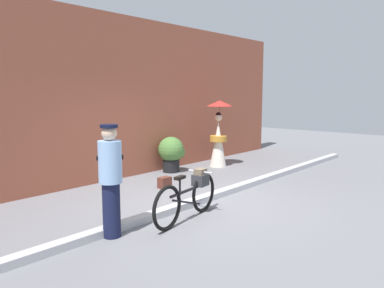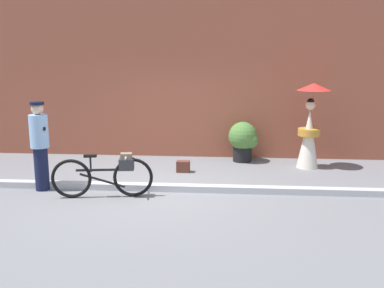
% 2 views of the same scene
% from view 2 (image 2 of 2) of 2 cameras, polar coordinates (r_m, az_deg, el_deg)
% --- Properties ---
extents(ground_plane, '(30.00, 30.00, 0.00)m').
position_cam_2_polar(ground_plane, '(8.26, -4.92, -6.09)').
color(ground_plane, slate).
extents(building_wall, '(14.00, 0.40, 3.99)m').
position_cam_2_polar(building_wall, '(10.90, -2.44, 8.90)').
color(building_wall, brown).
rests_on(building_wall, ground_plane).
extents(sidewalk_curb, '(14.00, 0.20, 0.12)m').
position_cam_2_polar(sidewalk_curb, '(8.25, -4.93, -5.69)').
color(sidewalk_curb, '#B2B2B7').
rests_on(sidewalk_curb, ground_plane).
extents(bicycle_near_officer, '(1.79, 0.48, 0.80)m').
position_cam_2_polar(bicycle_near_officer, '(7.88, -11.11, -3.94)').
color(bicycle_near_officer, black).
rests_on(bicycle_near_officer, ground_plane).
extents(person_officer, '(0.34, 0.34, 1.67)m').
position_cam_2_polar(person_officer, '(8.53, -19.40, 0.04)').
color(person_officer, '#141938').
rests_on(person_officer, ground_plane).
extents(person_with_parasol, '(0.75, 0.75, 1.91)m').
position_cam_2_polar(person_with_parasol, '(10.04, 15.23, 2.16)').
color(person_with_parasol, silver).
rests_on(person_with_parasol, ground_plane).
extents(potted_plant_by_door, '(0.70, 0.68, 0.96)m').
position_cam_2_polar(potted_plant_by_door, '(10.40, 6.81, 0.59)').
color(potted_plant_by_door, black).
rests_on(potted_plant_by_door, ground_plane).
extents(backpack_on_pavement, '(0.29, 0.19, 0.25)m').
position_cam_2_polar(backpack_on_pavement, '(9.46, -1.17, -2.95)').
color(backpack_on_pavement, '#592D23').
rests_on(backpack_on_pavement, ground_plane).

